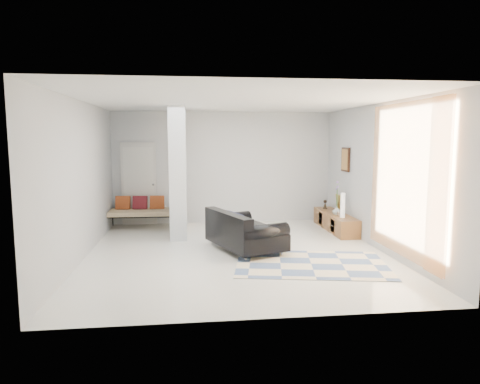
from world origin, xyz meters
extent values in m
plane|color=white|center=(0.00, 0.00, 0.00)|extent=(6.00, 6.00, 0.00)
plane|color=white|center=(0.00, 0.00, 2.80)|extent=(6.00, 6.00, 0.00)
plane|color=#B4B7B9|center=(0.00, 3.00, 1.40)|extent=(6.00, 0.00, 6.00)
plane|color=#B4B7B9|center=(0.00, -3.00, 1.40)|extent=(6.00, 0.00, 6.00)
plane|color=#B4B7B9|center=(-2.75, 0.00, 1.40)|extent=(0.00, 6.00, 6.00)
plane|color=#B4B7B9|center=(2.75, 0.00, 1.40)|extent=(0.00, 6.00, 6.00)
cube|color=silver|center=(-1.10, 1.60, 1.40)|extent=(0.35, 1.20, 2.80)
cube|color=beige|center=(-2.10, 2.96, 1.02)|extent=(0.85, 0.06, 2.04)
plane|color=#FF9843|center=(2.67, -1.15, 1.45)|extent=(0.00, 2.55, 2.55)
cube|color=black|center=(2.72, 1.70, 1.65)|extent=(0.04, 0.45, 0.55)
cube|color=brown|center=(2.52, 1.70, 0.20)|extent=(0.45, 1.99, 0.40)
cube|color=black|center=(2.30, 1.26, 0.20)|extent=(0.02, 0.27, 0.28)
cube|color=black|center=(2.30, 2.14, 0.20)|extent=(0.02, 0.27, 0.28)
cube|color=gold|center=(2.70, 1.98, 0.60)|extent=(0.09, 0.32, 0.40)
cube|color=silver|center=(2.42, 1.26, 0.46)|extent=(0.04, 0.10, 0.12)
cylinder|color=silver|center=(0.10, -0.60, 0.05)|extent=(0.05, 0.05, 0.10)
cylinder|color=silver|center=(-0.42, 0.68, 0.05)|extent=(0.05, 0.05, 0.10)
cylinder|color=silver|center=(0.81, -0.31, 0.05)|extent=(0.05, 0.05, 0.10)
cylinder|color=silver|center=(0.30, 0.97, 0.05)|extent=(0.05, 0.05, 0.10)
cube|color=black|center=(0.20, 0.18, 0.25)|extent=(1.50, 1.86, 0.30)
cube|color=black|center=(-0.16, 0.04, 0.58)|extent=(0.79, 1.58, 0.36)
cylinder|color=black|center=(0.45, -0.46, 0.48)|extent=(0.96, 0.60, 0.28)
cylinder|color=black|center=(-0.06, 0.82, 0.48)|extent=(0.96, 0.60, 0.28)
cube|color=black|center=(-0.05, 0.09, 0.60)|extent=(0.35, 0.60, 0.31)
cylinder|color=black|center=(-2.78, 2.13, 0.20)|extent=(0.04, 0.04, 0.40)
cylinder|color=black|center=(-1.05, 2.06, 0.20)|extent=(0.04, 0.04, 0.40)
cylinder|color=black|center=(-2.75, 2.84, 0.20)|extent=(0.04, 0.04, 0.40)
cylinder|color=black|center=(-1.02, 2.77, 0.20)|extent=(0.04, 0.04, 0.40)
cube|color=beige|center=(-1.90, 2.45, 0.38)|extent=(1.78, 0.80, 0.12)
cube|color=#913C1A|center=(-2.45, 2.62, 0.60)|extent=(0.35, 0.18, 0.33)
cube|color=maroon|center=(-2.05, 2.61, 0.60)|extent=(0.35, 0.18, 0.33)
cube|color=#913C1A|center=(-1.64, 2.59, 0.60)|extent=(0.35, 0.18, 0.33)
cube|color=beige|center=(1.19, -0.90, 0.01)|extent=(2.79, 2.12, 0.01)
cylinder|color=white|center=(2.50, 1.20, 0.67)|extent=(0.10, 0.10, 0.54)
imported|color=#B8C3BF|center=(2.47, 1.50, 0.50)|extent=(0.21, 0.21, 0.20)
camera|label=1|loc=(-0.86, -7.78, 2.13)|focal=32.00mm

